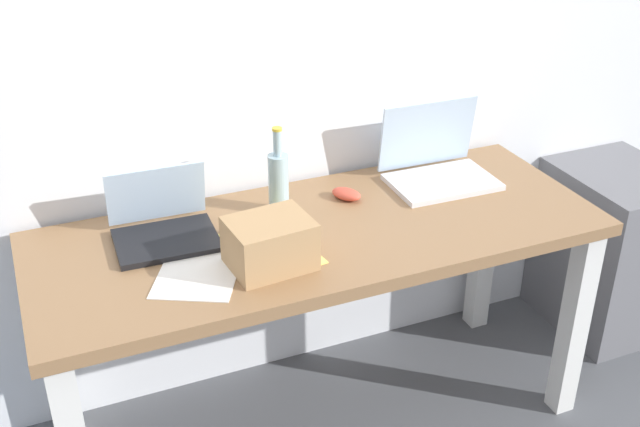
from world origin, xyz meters
name	(u,v)px	position (x,y,z in m)	size (l,w,h in m)	color
ground_plane	(320,418)	(0.00, 0.00, 0.00)	(8.00, 8.00, 0.00)	#515459
back_wall	(270,8)	(0.00, 0.38, 1.30)	(5.20, 0.08, 2.60)	white
desk	(320,260)	(0.00, 0.00, 0.63)	(1.69, 0.65, 0.74)	olive
laptop_left	(163,225)	(-0.43, 0.13, 0.78)	(0.29, 0.25, 0.20)	black
laptop_right	(437,164)	(0.48, 0.16, 0.79)	(0.34, 0.26, 0.25)	silver
beer_bottle	(278,181)	(-0.07, 0.15, 0.84)	(0.06, 0.06, 0.27)	#99B7C1
computer_mouse	(346,194)	(0.15, 0.14, 0.76)	(0.06, 0.10, 0.03)	#D84C38
cardboard_box	(270,243)	(-0.20, -0.13, 0.81)	(0.22, 0.17, 0.14)	tan
paper_sheet_front_left	(200,269)	(-0.39, -0.08, 0.74)	(0.21, 0.30, 0.00)	white
paper_yellow_folder	(269,249)	(-0.18, -0.05, 0.74)	(0.21, 0.30, 0.00)	#F4E06B
filing_cabinet	(610,248)	(1.26, 0.10, 0.32)	(0.40, 0.48, 0.64)	slate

